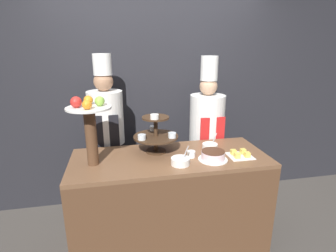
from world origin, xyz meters
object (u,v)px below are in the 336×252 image
object	(u,v)px
fruit_pedestal	(90,122)
serving_bowl_far	(210,146)
cup_white	(191,154)
chef_left	(107,133)
serving_bowl_near	(180,161)
cake_round	(213,156)
tiered_stand	(156,133)
chef_center_left	(207,131)
cake_square_tray	(240,154)

from	to	relation	value
fruit_pedestal	serving_bowl_far	distance (m)	1.11
cup_white	chef_left	xyz separation A→B (m)	(-0.73, 0.62, 0.05)
cup_white	serving_bowl_near	distance (m)	0.18
cake_round	serving_bowl_near	world-z (taller)	serving_bowl_near
tiered_stand	cup_white	xyz separation A→B (m)	(0.28, -0.18, -0.15)
chef_center_left	serving_bowl_far	bearing A→B (deg)	-105.75
serving_bowl_near	fruit_pedestal	bearing A→B (deg)	168.13
cup_white	cake_square_tray	xyz separation A→B (m)	(0.43, -0.07, -0.01)
chef_left	cake_round	bearing A→B (deg)	-38.31
cup_white	serving_bowl_far	distance (m)	0.27
fruit_pedestal	chef_left	world-z (taller)	chef_left
tiered_stand	chef_center_left	xyz separation A→B (m)	(0.64, 0.44, -0.15)
serving_bowl_near	chef_center_left	world-z (taller)	chef_center_left
tiered_stand	fruit_pedestal	xyz separation A→B (m)	(-0.55, -0.15, 0.18)
serving_bowl_far	chef_left	xyz separation A→B (m)	(-0.95, 0.47, 0.05)
tiered_stand	cup_white	size ratio (longest dim) A/B	5.60
chef_center_left	cup_white	bearing A→B (deg)	-120.19
tiered_stand	cake_round	size ratio (longest dim) A/B	1.61
tiered_stand	cake_square_tray	xyz separation A→B (m)	(0.71, -0.24, -0.16)
cake_square_tray	serving_bowl_far	xyz separation A→B (m)	(-0.20, 0.21, 0.01)
serving_bowl_far	cake_round	bearing A→B (deg)	-104.07
cake_round	serving_bowl_near	size ratio (longest dim) A/B	1.58
cake_round	cake_square_tray	distance (m)	0.26
chef_center_left	tiered_stand	bearing A→B (deg)	-145.50
fruit_pedestal	chef_left	size ratio (longest dim) A/B	0.32
fruit_pedestal	chef_center_left	distance (m)	1.37
tiered_stand	chef_center_left	distance (m)	0.79
serving_bowl_near	serving_bowl_far	distance (m)	0.44
tiered_stand	chef_left	size ratio (longest dim) A/B	0.23
cake_round	cup_white	distance (m)	0.19
tiered_stand	serving_bowl_far	distance (m)	0.53
serving_bowl_far	chef_left	size ratio (longest dim) A/B	0.09
cake_round	chef_center_left	world-z (taller)	chef_center_left
tiered_stand	cake_square_tray	world-z (taller)	tiered_stand
tiered_stand	cake_round	bearing A→B (deg)	-30.48
cup_white	serving_bowl_far	xyz separation A→B (m)	(0.23, 0.15, -0.00)
cake_square_tray	chef_center_left	world-z (taller)	chef_center_left
fruit_pedestal	cake_square_tray	distance (m)	1.30
serving_bowl_near	chef_center_left	size ratio (longest dim) A/B	0.09
tiered_stand	chef_center_left	bearing A→B (deg)	34.50
fruit_pedestal	serving_bowl_far	bearing A→B (deg)	6.63
tiered_stand	serving_bowl_near	size ratio (longest dim) A/B	2.53
chef_left	chef_center_left	size ratio (longest dim) A/B	1.02
serving_bowl_far	chef_center_left	bearing A→B (deg)	74.25
cake_square_tray	cake_round	bearing A→B (deg)	-175.26
cup_white	cake_square_tray	bearing A→B (deg)	-8.98
serving_bowl_near	cake_round	bearing A→B (deg)	6.69
cup_white	chef_left	size ratio (longest dim) A/B	0.04
chef_left	serving_bowl_near	bearing A→B (deg)	-51.02
serving_bowl_near	chef_center_left	bearing A→B (deg)	56.72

